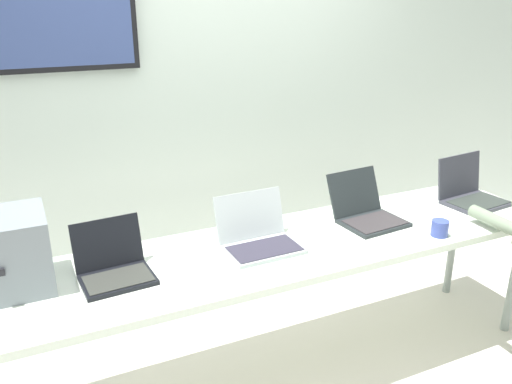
{
  "coord_description": "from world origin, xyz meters",
  "views": [
    {
      "loc": [
        -1.15,
        -2.12,
        1.96
      ],
      "look_at": [
        -0.14,
        0.04,
        1.07
      ],
      "focal_mm": 36.97,
      "sensor_mm": 36.0,
      "label": 1
    }
  ],
  "objects_px": {
    "laptop_station_2": "(366,211)",
    "coffee_mug": "(440,228)",
    "laptop_station_3": "(470,192)",
    "workbench": "(284,253)",
    "laptop_station_0": "(114,265)",
    "laptop_station_1": "(258,236)"
  },
  "relations": [
    {
      "from": "workbench",
      "to": "laptop_station_0",
      "type": "xyz_separation_m",
      "value": [
        -0.84,
        0.04,
        0.11
      ]
    },
    {
      "from": "workbench",
      "to": "laptop_station_3",
      "type": "bearing_deg",
      "value": 2.11
    },
    {
      "from": "laptop_station_0",
      "to": "laptop_station_1",
      "type": "distance_m",
      "value": 0.71
    },
    {
      "from": "laptop_station_2",
      "to": "coffee_mug",
      "type": "relative_size",
      "value": 4.34
    },
    {
      "from": "workbench",
      "to": "laptop_station_0",
      "type": "relative_size",
      "value": 9.42
    },
    {
      "from": "workbench",
      "to": "laptop_station_3",
      "type": "xyz_separation_m",
      "value": [
        1.3,
        0.05,
        0.11
      ]
    },
    {
      "from": "laptop_station_0",
      "to": "laptop_station_2",
      "type": "distance_m",
      "value": 1.4
    },
    {
      "from": "workbench",
      "to": "laptop_station_0",
      "type": "height_order",
      "value": "laptop_station_0"
    },
    {
      "from": "workbench",
      "to": "laptop_station_1",
      "type": "distance_m",
      "value": 0.17
    },
    {
      "from": "laptop_station_1",
      "to": "laptop_station_3",
      "type": "xyz_separation_m",
      "value": [
        1.43,
        0.01,
        0.0
      ]
    },
    {
      "from": "workbench",
      "to": "laptop_station_2",
      "type": "distance_m",
      "value": 0.57
    },
    {
      "from": "coffee_mug",
      "to": "laptop_station_3",
      "type": "bearing_deg",
      "value": 30.06
    },
    {
      "from": "laptop_station_3",
      "to": "laptop_station_1",
      "type": "bearing_deg",
      "value": -179.52
    },
    {
      "from": "laptop_station_2",
      "to": "coffee_mug",
      "type": "bearing_deg",
      "value": -54.75
    },
    {
      "from": "laptop_station_3",
      "to": "laptop_station_2",
      "type": "bearing_deg",
      "value": 177.69
    },
    {
      "from": "laptop_station_0",
      "to": "coffee_mug",
      "type": "height_order",
      "value": "laptop_station_0"
    },
    {
      "from": "workbench",
      "to": "laptop_station_0",
      "type": "bearing_deg",
      "value": 177.52
    },
    {
      "from": "laptop_station_0",
      "to": "coffee_mug",
      "type": "bearing_deg",
      "value": -9.96
    },
    {
      "from": "laptop_station_0",
      "to": "laptop_station_2",
      "type": "relative_size",
      "value": 0.85
    },
    {
      "from": "laptop_station_0",
      "to": "laptop_station_3",
      "type": "bearing_deg",
      "value": 0.3
    },
    {
      "from": "laptop_station_0",
      "to": "coffee_mug",
      "type": "relative_size",
      "value": 3.69
    },
    {
      "from": "laptop_station_2",
      "to": "coffee_mug",
      "type": "xyz_separation_m",
      "value": [
        0.23,
        -0.33,
        -0.02
      ]
    }
  ]
}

